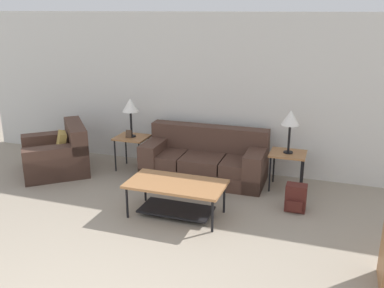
{
  "coord_description": "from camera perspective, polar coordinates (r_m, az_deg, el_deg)",
  "views": [
    {
      "loc": [
        1.86,
        -2.1,
        2.65
      ],
      "look_at": [
        -0.03,
        3.38,
        0.8
      ],
      "focal_mm": 40.0,
      "sensor_mm": 36.0,
      "label": 1
    }
  ],
  "objects": [
    {
      "name": "couch",
      "position": [
        6.9,
        1.73,
        -2.26
      ],
      "size": [
        1.96,
        0.88,
        0.82
      ],
      "color": "#4C3328",
      "rests_on": "ground_plane"
    },
    {
      "name": "wall_back",
      "position": [
        7.12,
        3.58,
        6.71
      ],
      "size": [
        9.16,
        0.06,
        2.6
      ],
      "color": "silver",
      "rests_on": "ground_plane"
    },
    {
      "name": "backpack",
      "position": [
        6.02,
        13.67,
        -7.02
      ],
      "size": [
        0.28,
        0.26,
        0.38
      ],
      "color": "#4C1E19",
      "rests_on": "ground_plane"
    },
    {
      "name": "coffee_table",
      "position": [
        5.67,
        -2.13,
        -6.31
      ],
      "size": [
        1.29,
        0.68,
        0.47
      ],
      "color": "#A87042",
      "rests_on": "ground_plane"
    },
    {
      "name": "side_table_right",
      "position": [
        6.59,
        12.65,
        -1.67
      ],
      "size": [
        0.53,
        0.47,
        0.58
      ],
      "color": "#A87042",
      "rests_on": "ground_plane"
    },
    {
      "name": "armchair",
      "position": [
        7.56,
        -17.46,
        -1.4
      ],
      "size": [
        1.49,
        1.5,
        0.8
      ],
      "color": "#4C3328",
      "rests_on": "ground_plane"
    },
    {
      "name": "table_lamp_right",
      "position": [
        6.42,
        13.0,
        3.26
      ],
      "size": [
        0.27,
        0.27,
        0.65
      ],
      "color": "black",
      "rests_on": "side_table_right"
    },
    {
      "name": "table_lamp_left",
      "position": [
        7.16,
        -8.22,
        4.99
      ],
      "size": [
        0.27,
        0.27,
        0.65
      ],
      "color": "black",
      "rests_on": "side_table_left"
    },
    {
      "name": "side_table_left",
      "position": [
        7.31,
        -8.02,
        0.51
      ],
      "size": [
        0.53,
        0.47,
        0.58
      ],
      "color": "#A87042",
      "rests_on": "ground_plane"
    },
    {
      "name": "picture_frame",
      "position": [
        7.22,
        -8.45,
        1.34
      ],
      "size": [
        0.1,
        0.04,
        0.13
      ],
      "color": "#4C3828",
      "rests_on": "side_table_left"
    }
  ]
}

